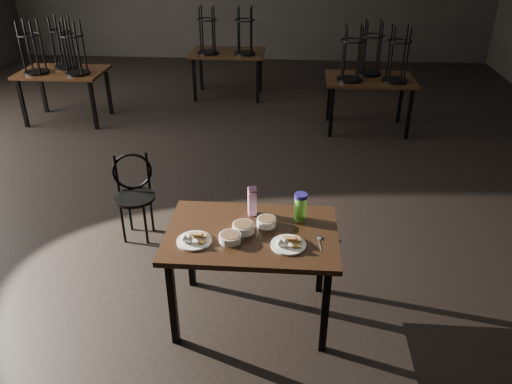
# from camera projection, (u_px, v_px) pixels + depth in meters

# --- Properties ---
(main_table) EXTENTS (1.20, 0.80, 0.75)m
(main_table) POSITION_uv_depth(u_px,v_px,m) (252.00, 241.00, 3.51)
(main_table) COLOR black
(main_table) RESTS_ON ground
(plate_left) EXTENTS (0.24, 0.24, 0.08)m
(plate_left) POSITION_uv_depth(u_px,v_px,m) (194.00, 239.00, 3.36)
(plate_left) COLOR white
(plate_left) RESTS_ON main_table
(plate_right) EXTENTS (0.24, 0.24, 0.08)m
(plate_right) POSITION_uv_depth(u_px,v_px,m) (288.00, 243.00, 3.32)
(plate_right) COLOR white
(plate_right) RESTS_ON main_table
(bowl_near) EXTENTS (0.15, 0.15, 0.06)m
(bowl_near) POSITION_uv_depth(u_px,v_px,m) (243.00, 228.00, 3.46)
(bowl_near) COLOR white
(bowl_near) RESTS_ON main_table
(bowl_far) EXTENTS (0.14, 0.14, 0.05)m
(bowl_far) POSITION_uv_depth(u_px,v_px,m) (267.00, 222.00, 3.54)
(bowl_far) COLOR white
(bowl_far) RESTS_ON main_table
(bowl_big) EXTENTS (0.15, 0.15, 0.05)m
(bowl_big) POSITION_uv_depth(u_px,v_px,m) (230.00, 238.00, 3.36)
(bowl_big) COLOR white
(bowl_big) RESTS_ON main_table
(juice_carton) EXTENTS (0.07, 0.07, 0.23)m
(juice_carton) POSITION_uv_depth(u_px,v_px,m) (252.00, 201.00, 3.63)
(juice_carton) COLOR #851869
(juice_carton) RESTS_ON main_table
(water_bottle) EXTENTS (0.12, 0.12, 0.21)m
(water_bottle) POSITION_uv_depth(u_px,v_px,m) (300.00, 207.00, 3.57)
(water_bottle) COLOR #71E643
(water_bottle) RESTS_ON main_table
(spoon) EXTENTS (0.04, 0.17, 0.01)m
(spoon) POSITION_uv_depth(u_px,v_px,m) (319.00, 239.00, 3.39)
(spoon) COLOR silver
(spoon) RESTS_ON main_table
(bentwood_chair) EXTENTS (0.41, 0.41, 0.80)m
(bentwood_chair) POSITION_uv_depth(u_px,v_px,m) (134.00, 190.00, 4.60)
(bentwood_chair) COLOR black
(bentwood_chair) RESTS_ON ground
(bg_table_left) EXTENTS (1.20, 0.80, 1.48)m
(bg_table_left) POSITION_uv_depth(u_px,v_px,m) (61.00, 69.00, 7.14)
(bg_table_left) COLOR black
(bg_table_left) RESTS_ON ground
(bg_table_right) EXTENTS (1.20, 0.80, 1.48)m
(bg_table_right) POSITION_uv_depth(u_px,v_px,m) (371.00, 76.00, 6.82)
(bg_table_right) COLOR black
(bg_table_right) RESTS_ON ground
(bg_table_far) EXTENTS (1.20, 0.80, 1.48)m
(bg_table_far) POSITION_uv_depth(u_px,v_px,m) (228.00, 52.00, 8.17)
(bg_table_far) COLOR black
(bg_table_far) RESTS_ON ground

